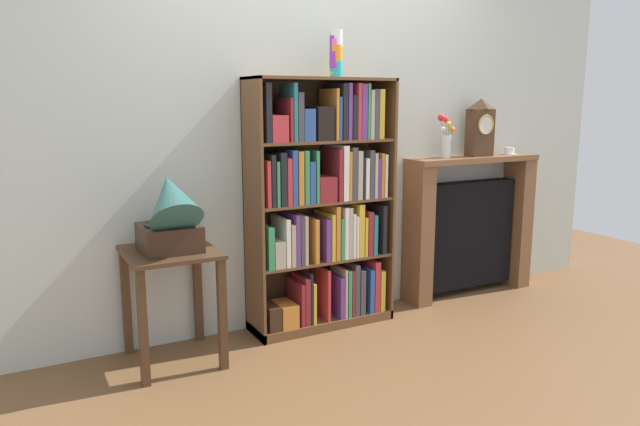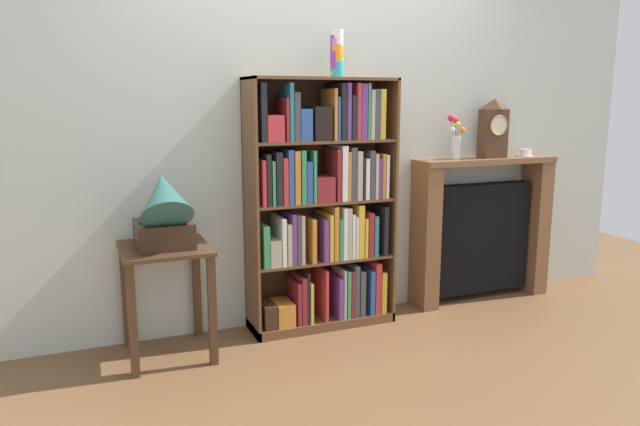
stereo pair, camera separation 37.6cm
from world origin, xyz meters
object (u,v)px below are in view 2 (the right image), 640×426
object	(u,v)px
bookshelf	(323,209)
mantel_clock	(493,128)
flower_vase	(456,139)
side_table_left	(166,274)
gramophone	(164,211)
fireplace_mantel	(480,230)
teacup_with_saucer	(525,153)
cup_stack	(337,54)

from	to	relation	value
bookshelf	mantel_clock	world-z (taller)	bookshelf
flower_vase	side_table_left	bearing A→B (deg)	-176.04
gramophone	fireplace_mantel	xyz separation A→B (m)	(2.28, 0.21, -0.34)
mantel_clock	gramophone	bearing A→B (deg)	-175.35
side_table_left	gramophone	size ratio (longest dim) A/B	1.29
bookshelf	gramophone	world-z (taller)	bookshelf
gramophone	bookshelf	bearing A→B (deg)	8.48
flower_vase	teacup_with_saucer	bearing A→B (deg)	-0.30
bookshelf	fireplace_mantel	size ratio (longest dim) A/B	1.46
side_table_left	fireplace_mantel	world-z (taller)	fireplace_mantel
gramophone	mantel_clock	world-z (taller)	mantel_clock
teacup_with_saucer	side_table_left	bearing A→B (deg)	-177.03
cup_stack	fireplace_mantel	world-z (taller)	cup_stack
gramophone	flower_vase	size ratio (longest dim) A/B	1.61
bookshelf	cup_stack	world-z (taller)	cup_stack
bookshelf	gramophone	distance (m)	1.02
bookshelf	flower_vase	world-z (taller)	bookshelf
side_table_left	cup_stack	bearing A→B (deg)	5.22
bookshelf	side_table_left	world-z (taller)	bookshelf
cup_stack	side_table_left	world-z (taller)	cup_stack
side_table_left	gramophone	world-z (taller)	gramophone
side_table_left	fireplace_mantel	distance (m)	2.28
mantel_clock	flower_vase	world-z (taller)	mantel_clock
gramophone	mantel_clock	size ratio (longest dim) A/B	1.20
fireplace_mantel	mantel_clock	size ratio (longest dim) A/B	2.60
mantel_clock	fireplace_mantel	bearing A→B (deg)	154.66
bookshelf	gramophone	bearing A→B (deg)	-171.52
cup_stack	side_table_left	bearing A→B (deg)	-174.78
side_table_left	fireplace_mantel	xyz separation A→B (m)	(2.28, 0.16, 0.03)
bookshelf	mantel_clock	size ratio (longest dim) A/B	3.80
fireplace_mantel	teacup_with_saucer	xyz separation A→B (m)	(0.35, -0.02, 0.55)
cup_stack	gramophone	size ratio (longest dim) A/B	0.57
cup_stack	fireplace_mantel	bearing A→B (deg)	2.74
side_table_left	teacup_with_saucer	xyz separation A→B (m)	(2.63, 0.14, 0.58)
side_table_left	teacup_with_saucer	world-z (taller)	teacup_with_saucer
cup_stack	fireplace_mantel	xyz separation A→B (m)	(1.18, 0.06, -1.22)
cup_stack	teacup_with_saucer	distance (m)	1.67
teacup_with_saucer	bookshelf	bearing A→B (deg)	-178.52
flower_vase	gramophone	bearing A→B (deg)	-174.48
mantel_clock	flower_vase	size ratio (longest dim) A/B	1.35
cup_stack	side_table_left	xyz separation A→B (m)	(-1.10, -0.10, -1.25)
teacup_with_saucer	mantel_clock	bearing A→B (deg)	-179.55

